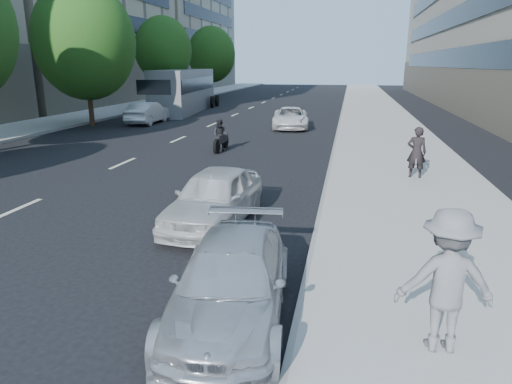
% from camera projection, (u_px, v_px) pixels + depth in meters
% --- Properties ---
extents(ground, '(160.00, 160.00, 0.00)m').
position_uv_depth(ground, '(235.00, 261.00, 8.96)').
color(ground, black).
rests_on(ground, ground).
extents(near_sidewalk, '(5.00, 120.00, 0.15)m').
position_uv_depth(near_sidewalk, '(382.00, 128.00, 27.04)').
color(near_sidewalk, '#A6A39B').
rests_on(near_sidewalk, ground).
extents(far_sidewalk, '(4.50, 120.00, 0.15)m').
position_uv_depth(far_sidewalk, '(68.00, 120.00, 31.02)').
color(far_sidewalk, '#A6A39B').
rests_on(far_sidewalk, ground).
extents(tree_far_c, '(6.00, 6.00, 8.47)m').
position_uv_depth(tree_far_c, '(85.00, 42.00, 27.21)').
color(tree_far_c, '#382616').
rests_on(tree_far_c, ground).
extents(tree_far_d, '(4.80, 4.80, 7.65)m').
position_uv_depth(tree_far_d, '(163.00, 50.00, 38.56)').
color(tree_far_d, '#382616').
rests_on(tree_far_d, ground).
extents(tree_far_e, '(5.40, 5.40, 7.89)m').
position_uv_depth(tree_far_e, '(211.00, 54.00, 51.80)').
color(tree_far_e, '#382616').
rests_on(tree_far_e, ground).
extents(jogger, '(1.29, 0.82, 1.90)m').
position_uv_depth(jogger, '(446.00, 281.00, 5.74)').
color(jogger, slate).
rests_on(jogger, near_sidewalk).
extents(pedestrian_woman, '(0.64, 0.46, 1.66)m').
position_uv_depth(pedestrian_woman, '(417.00, 152.00, 14.74)').
color(pedestrian_woman, black).
rests_on(pedestrian_woman, near_sidewalk).
extents(parked_sedan, '(2.07, 4.22, 1.18)m').
position_uv_depth(parked_sedan, '(231.00, 282.00, 6.83)').
color(parked_sedan, '#B2B5BA').
rests_on(parked_sedan, ground).
extents(white_sedan_near, '(1.84, 4.04, 1.35)m').
position_uv_depth(white_sedan_near, '(214.00, 197.00, 10.86)').
color(white_sedan_near, silver).
rests_on(white_sedan_near, ground).
extents(white_sedan_mid, '(1.56, 4.21, 1.38)m').
position_uv_depth(white_sedan_mid, '(148.00, 113.00, 29.54)').
color(white_sedan_mid, silver).
rests_on(white_sedan_mid, ground).
extents(white_sedan_far, '(2.57, 4.66, 1.24)m').
position_uv_depth(white_sedan_far, '(290.00, 118.00, 27.34)').
color(white_sedan_far, silver).
rests_on(white_sedan_far, ground).
extents(motorcycle, '(0.72, 2.04, 1.42)m').
position_uv_depth(motorcycle, '(221.00, 137.00, 20.11)').
color(motorcycle, black).
rests_on(motorcycle, ground).
extents(bus, '(3.81, 12.27, 3.30)m').
position_uv_depth(bus, '(185.00, 91.00, 36.91)').
color(bus, slate).
rests_on(bus, ground).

